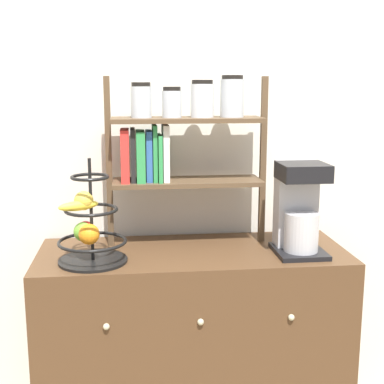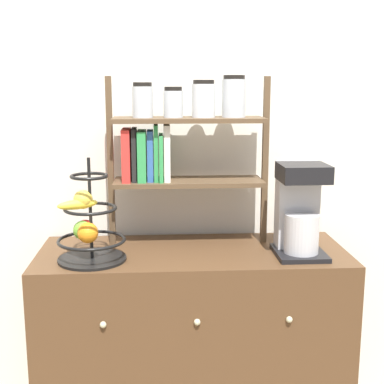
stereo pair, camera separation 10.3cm
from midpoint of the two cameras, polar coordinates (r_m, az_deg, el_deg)
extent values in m
cube|color=silver|center=(2.32, 0.90, 6.22)|extent=(7.00, 0.05, 2.60)
cube|color=#4C331E|center=(2.30, 1.42, -16.59)|extent=(1.22, 0.48, 0.86)
sphere|color=#B2AD8C|center=(1.97, -7.95, -13.86)|extent=(0.02, 0.02, 0.02)
sphere|color=#B2AD8C|center=(1.97, 2.09, -13.72)|extent=(0.02, 0.02, 0.02)
sphere|color=#B2AD8C|center=(2.03, 11.81, -13.19)|extent=(0.02, 0.02, 0.02)
cube|color=black|center=(2.13, 12.74, -6.37)|extent=(0.19, 0.22, 0.02)
cube|color=#B7B7BC|center=(2.14, 12.51, -1.31)|extent=(0.16, 0.09, 0.34)
cylinder|color=#B7B7BC|center=(2.08, 12.99, -4.33)|extent=(0.13, 0.13, 0.15)
cube|color=black|center=(2.04, 13.21, 2.02)|extent=(0.18, 0.17, 0.06)
cylinder|color=black|center=(2.04, -9.17, -7.07)|extent=(0.26, 0.26, 0.01)
cylinder|color=black|center=(1.99, -9.34, -1.76)|extent=(0.01, 0.01, 0.38)
torus|color=black|center=(2.02, -9.23, -5.11)|extent=(0.26, 0.26, 0.01)
torus|color=black|center=(1.99, -9.34, -1.76)|extent=(0.20, 0.20, 0.01)
torus|color=black|center=(1.97, -9.46, 1.68)|extent=(0.14, 0.14, 0.01)
sphere|color=red|center=(2.04, -9.89, -3.94)|extent=(0.07, 0.07, 0.07)
sphere|color=#6BAD33|center=(2.03, -10.15, -4.05)|extent=(0.07, 0.07, 0.07)
sphere|color=orange|center=(1.98, -9.59, -4.33)|extent=(0.08, 0.08, 0.08)
ellipsoid|color=yellow|center=(1.97, -10.66, -1.32)|extent=(0.15, 0.10, 0.04)
sphere|color=gold|center=(1.98, -10.10, -0.80)|extent=(0.07, 0.07, 0.07)
cube|color=brown|center=(2.16, -7.34, 3.12)|extent=(0.02, 0.02, 0.68)
cube|color=brown|center=(2.21, 9.13, 3.25)|extent=(0.02, 0.02, 0.68)
cube|color=brown|center=(2.17, 0.98, 1.09)|extent=(0.60, 0.20, 0.02)
cube|color=brown|center=(2.14, 1.01, 7.72)|extent=(0.60, 0.20, 0.02)
cube|color=red|center=(2.15, -5.64, 3.96)|extent=(0.03, 0.15, 0.21)
cube|color=black|center=(2.15, -4.80, 4.01)|extent=(0.02, 0.13, 0.21)
cube|color=#2D8C47|center=(2.15, -3.99, 3.89)|extent=(0.03, 0.15, 0.20)
cube|color=#2D599E|center=(2.15, -3.10, 3.91)|extent=(0.02, 0.12, 0.20)
cube|color=#2D8C47|center=(2.15, -2.48, 4.22)|extent=(0.02, 0.13, 0.22)
cube|color=#2D8C47|center=(2.15, -1.95, 3.70)|extent=(0.02, 0.16, 0.18)
cube|color=white|center=(2.15, -1.32, 4.23)|extent=(0.02, 0.14, 0.22)
cylinder|color=silver|center=(2.13, -3.90, 9.55)|extent=(0.08, 0.08, 0.12)
cylinder|color=black|center=(2.13, -3.92, 11.38)|extent=(0.07, 0.07, 0.02)
cylinder|color=silver|center=(2.14, -0.62, 9.35)|extent=(0.08, 0.08, 0.10)
cylinder|color=black|center=(2.14, -0.62, 10.96)|extent=(0.07, 0.07, 0.02)
cylinder|color=silver|center=(2.15, 2.64, 9.70)|extent=(0.09, 0.09, 0.13)
cylinder|color=black|center=(2.15, 2.66, 11.65)|extent=(0.08, 0.08, 0.02)
cylinder|color=silver|center=(2.16, 5.87, 9.91)|extent=(0.09, 0.09, 0.15)
cylinder|color=black|center=(2.16, 5.91, 12.09)|extent=(0.08, 0.08, 0.02)
camera|label=1|loc=(0.05, -88.58, 0.29)|focal=50.00mm
camera|label=2|loc=(0.05, 91.42, -0.29)|focal=50.00mm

